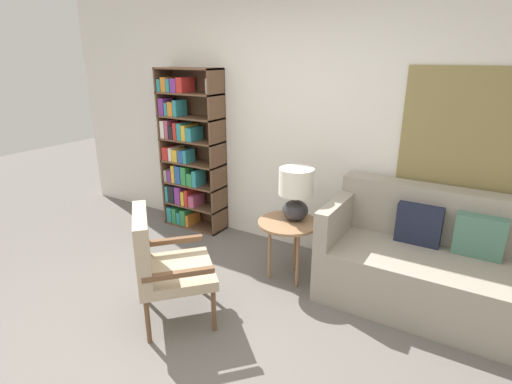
{
  "coord_description": "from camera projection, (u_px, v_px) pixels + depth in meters",
  "views": [
    {
      "loc": [
        1.71,
        -1.65,
        1.99
      ],
      "look_at": [
        0.07,
        1.07,
        0.9
      ],
      "focal_mm": 28.0,
      "sensor_mm": 36.0,
      "label": 1
    }
  ],
  "objects": [
    {
      "name": "table_lamp",
      "position": [
        296.0,
        190.0,
        3.54
      ],
      "size": [
        0.31,
        0.31,
        0.48
      ],
      "color": "#2D2D33",
      "rests_on": "side_table"
    },
    {
      "name": "bookshelf",
      "position": [
        187.0,
        155.0,
        4.68
      ],
      "size": [
        0.76,
        0.3,
        1.86
      ],
      "color": "brown",
      "rests_on": "ground_plane"
    },
    {
      "name": "couch",
      "position": [
        441.0,
        267.0,
        3.24
      ],
      "size": [
        1.85,
        0.85,
        0.95
      ],
      "color": "#9E9384",
      "rests_on": "ground_plane"
    },
    {
      "name": "side_table",
      "position": [
        288.0,
        228.0,
        3.6
      ],
      "size": [
        0.55,
        0.55,
        0.58
      ],
      "color": "#99704C",
      "rests_on": "ground_plane"
    },
    {
      "name": "armchair",
      "position": [
        160.0,
        259.0,
        3.02
      ],
      "size": [
        0.81,
        0.81,
        0.91
      ],
      "color": "brown",
      "rests_on": "ground_plane"
    },
    {
      "name": "ground_plane",
      "position": [
        169.0,
        353.0,
        2.82
      ],
      "size": [
        14.0,
        14.0,
        0.0
      ],
      "primitive_type": "plane",
      "color": "#66605B"
    },
    {
      "name": "wall_back",
      "position": [
        302.0,
        122.0,
        4.01
      ],
      "size": [
        6.4,
        0.08,
        2.7
      ],
      "color": "white",
      "rests_on": "ground_plane"
    }
  ]
}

